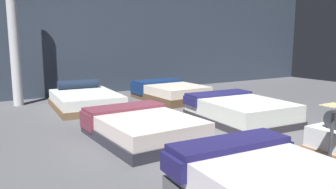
{
  "coord_description": "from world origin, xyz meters",
  "views": [
    {
      "loc": [
        -3.63,
        -4.63,
        1.71
      ],
      "look_at": [
        -0.29,
        0.97,
        0.62
      ],
      "focal_mm": 35.61,
      "sensor_mm": 36.0,
      "label": 1
    }
  ],
  "objects_px": {
    "bed_2": "(142,127)",
    "bed_5": "(170,92)",
    "bed_0": "(273,189)",
    "support_pillar": "(14,37)",
    "price_sign": "(330,153)",
    "bed_3": "(240,110)",
    "bed_4": "(86,100)"
  },
  "relations": [
    {
      "from": "bed_3",
      "to": "support_pillar",
      "type": "distance_m",
      "value": 5.86
    },
    {
      "from": "bed_0",
      "to": "bed_3",
      "type": "height_order",
      "value": "bed_0"
    },
    {
      "from": "bed_5",
      "to": "support_pillar",
      "type": "height_order",
      "value": "support_pillar"
    },
    {
      "from": "bed_0",
      "to": "support_pillar",
      "type": "xyz_separation_m",
      "value": [
        -1.45,
        7.2,
        1.5
      ]
    },
    {
      "from": "bed_3",
      "to": "bed_5",
      "type": "bearing_deg",
      "value": 92.3
    },
    {
      "from": "bed_3",
      "to": "bed_4",
      "type": "xyz_separation_m",
      "value": [
        -2.37,
        2.98,
        -0.03
      ]
    },
    {
      "from": "bed_0",
      "to": "bed_5",
      "type": "relative_size",
      "value": 0.94
    },
    {
      "from": "bed_3",
      "to": "support_pillar",
      "type": "relative_size",
      "value": 0.63
    },
    {
      "from": "bed_4",
      "to": "bed_3",
      "type": "bearing_deg",
      "value": -48.05
    },
    {
      "from": "bed_4",
      "to": "bed_5",
      "type": "distance_m",
      "value": 2.42
    },
    {
      "from": "bed_0",
      "to": "bed_2",
      "type": "bearing_deg",
      "value": 92.89
    },
    {
      "from": "bed_2",
      "to": "bed_3",
      "type": "bearing_deg",
      "value": -0.47
    },
    {
      "from": "bed_0",
      "to": "bed_4",
      "type": "height_order",
      "value": "bed_4"
    },
    {
      "from": "bed_0",
      "to": "bed_4",
      "type": "relative_size",
      "value": 0.92
    },
    {
      "from": "bed_4",
      "to": "bed_5",
      "type": "bearing_deg",
      "value": 1.99
    },
    {
      "from": "bed_0",
      "to": "bed_3",
      "type": "relative_size",
      "value": 0.93
    },
    {
      "from": "price_sign",
      "to": "support_pillar",
      "type": "distance_m",
      "value": 7.63
    },
    {
      "from": "bed_0",
      "to": "bed_3",
      "type": "xyz_separation_m",
      "value": [
        2.31,
        2.97,
        -0.01
      ]
    },
    {
      "from": "bed_0",
      "to": "support_pillar",
      "type": "height_order",
      "value": "support_pillar"
    },
    {
      "from": "bed_2",
      "to": "bed_4",
      "type": "distance_m",
      "value": 3.05
    },
    {
      "from": "bed_2",
      "to": "bed_5",
      "type": "bearing_deg",
      "value": 49.46
    },
    {
      "from": "bed_2",
      "to": "bed_4",
      "type": "height_order",
      "value": "bed_4"
    },
    {
      "from": "bed_3",
      "to": "bed_0",
      "type": "bearing_deg",
      "value": -124.69
    },
    {
      "from": "bed_4",
      "to": "bed_2",
      "type": "bearing_deg",
      "value": -85.43
    },
    {
      "from": "price_sign",
      "to": "support_pillar",
      "type": "bearing_deg",
      "value": 110.33
    },
    {
      "from": "bed_0",
      "to": "bed_5",
      "type": "height_order",
      "value": "bed_0"
    },
    {
      "from": "bed_4",
      "to": "support_pillar",
      "type": "bearing_deg",
      "value": 141.49
    },
    {
      "from": "bed_3",
      "to": "support_pillar",
      "type": "bearing_deg",
      "value": 134.94
    },
    {
      "from": "bed_2",
      "to": "bed_5",
      "type": "height_order",
      "value": "bed_5"
    },
    {
      "from": "bed_4",
      "to": "price_sign",
      "type": "height_order",
      "value": "price_sign"
    },
    {
      "from": "price_sign",
      "to": "support_pillar",
      "type": "xyz_separation_m",
      "value": [
        -2.61,
        7.03,
        1.39
      ]
    },
    {
      "from": "bed_0",
      "to": "bed_3",
      "type": "distance_m",
      "value": 3.76
    }
  ]
}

